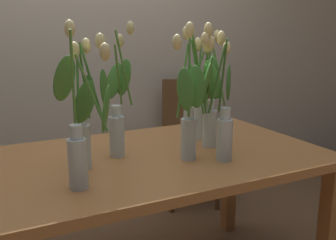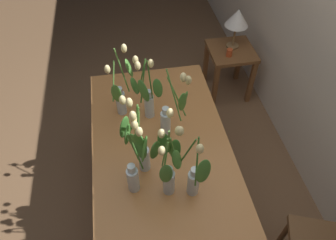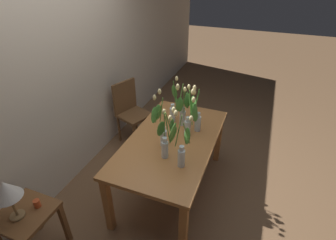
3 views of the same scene
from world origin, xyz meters
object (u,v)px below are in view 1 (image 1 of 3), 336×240
at_px(tulip_vase_6, 207,101).
at_px(tulip_vase_1, 118,113).
at_px(tulip_vase_5, 220,117).
at_px(dining_table, 148,174).
at_px(tulip_vase_4, 86,120).
at_px(tulip_vase_2, 193,106).
at_px(tulip_vase_0, 80,136).
at_px(tulip_vase_3, 203,105).
at_px(dining_chair, 190,133).

bearing_deg(tulip_vase_6, tulip_vase_1, 166.98).
xyz_separation_m(tulip_vase_1, tulip_vase_5, (0.36, -0.27, -0.00)).
bearing_deg(dining_table, tulip_vase_4, -170.32).
relative_size(dining_table, tulip_vase_2, 2.77).
bearing_deg(tulip_vase_1, dining_table, -37.67).
height_order(dining_table, tulip_vase_1, tulip_vase_1).
height_order(tulip_vase_0, tulip_vase_1, tulip_vase_1).
bearing_deg(tulip_vase_4, tulip_vase_2, -13.53).
bearing_deg(tulip_vase_3, tulip_vase_2, -128.63).
bearing_deg(tulip_vase_3, tulip_vase_4, -165.80).
bearing_deg(tulip_vase_6, tulip_vase_5, -104.87).
xyz_separation_m(tulip_vase_0, dining_chair, (1.10, 1.16, -0.40)).
bearing_deg(tulip_vase_2, tulip_vase_4, 166.47).
relative_size(tulip_vase_0, tulip_vase_3, 1.05).
height_order(tulip_vase_4, tulip_vase_6, tulip_vase_6).
xyz_separation_m(tulip_vase_0, tulip_vase_2, (0.49, 0.07, 0.05)).
height_order(tulip_vase_1, tulip_vase_4, tulip_vase_1).
relative_size(tulip_vase_1, tulip_vase_5, 1.08).
xyz_separation_m(tulip_vase_3, tulip_vase_6, (-0.05, -0.13, 0.05)).
bearing_deg(tulip_vase_5, tulip_vase_4, 165.46).
relative_size(tulip_vase_0, tulip_vase_6, 1.03).
height_order(tulip_vase_3, tulip_vase_6, tulip_vase_6).
relative_size(dining_table, tulip_vase_0, 2.76).
bearing_deg(tulip_vase_6, tulip_vase_4, -176.53).
bearing_deg(tulip_vase_6, dining_table, 177.59).
bearing_deg(dining_table, tulip_vase_0, -147.72).
relative_size(tulip_vase_1, tulip_vase_3, 1.07).
xyz_separation_m(tulip_vase_2, dining_chair, (0.61, 1.09, -0.45)).
height_order(tulip_vase_1, tulip_vase_6, tulip_vase_1).
bearing_deg(tulip_vase_5, tulip_vase_2, 161.65).
height_order(tulip_vase_1, dining_chair, tulip_vase_1).
bearing_deg(tulip_vase_6, tulip_vase_2, -138.71).
bearing_deg(tulip_vase_5, tulip_vase_0, -177.00).
xyz_separation_m(tulip_vase_5, tulip_vase_6, (0.05, 0.17, 0.04)).
bearing_deg(tulip_vase_0, tulip_vase_2, 7.92).
relative_size(tulip_vase_2, tulip_vase_6, 1.02).
bearing_deg(tulip_vase_2, tulip_vase_3, 51.37).
bearing_deg(tulip_vase_0, dining_chair, 46.47).
xyz_separation_m(tulip_vase_3, tulip_vase_4, (-0.64, -0.16, 0.02)).
bearing_deg(tulip_vase_0, tulip_vase_3, 25.32).
height_order(dining_table, tulip_vase_0, tulip_vase_0).
xyz_separation_m(tulip_vase_0, tulip_vase_1, (0.24, 0.30, 0.00)).
bearing_deg(tulip_vase_6, dining_chair, 64.51).
bearing_deg(tulip_vase_1, tulip_vase_2, -42.90).
bearing_deg(dining_table, tulip_vase_6, -2.41).
height_order(dining_table, tulip_vase_2, tulip_vase_2).
xyz_separation_m(tulip_vase_3, dining_chair, (0.40, 0.83, -0.40)).
distance_m(tulip_vase_2, tulip_vase_4, 0.44).
distance_m(tulip_vase_3, dining_chair, 1.00).
bearing_deg(tulip_vase_2, tulip_vase_6, 41.29).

